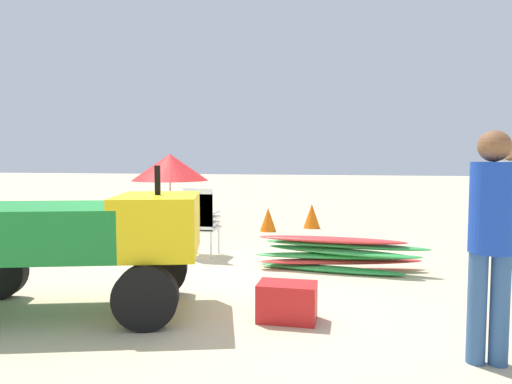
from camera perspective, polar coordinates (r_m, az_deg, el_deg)
name	(u,v)px	position (r m, az deg, el deg)	size (l,w,h in m)	color
ground	(205,293)	(5.52, -6.32, -12.37)	(80.00, 80.00, 0.00)	beige
utility_cart	(78,236)	(5.00, -21.27, -5.13)	(2.78, 1.91, 1.50)	#197A2D
stacked_plastic_chairs	(200,216)	(7.36, -6.94, -3.04)	(0.48, 0.48, 1.11)	white
surfboard_pile	(338,253)	(6.58, 10.10, -7.52)	(2.43, 0.85, 0.48)	green
lifeguard_near_right	(509,197)	(7.47, 28.88, -0.52)	(0.32, 0.32, 1.78)	#194C19
lifeguard_far_right	(491,231)	(3.88, 27.18, -4.29)	(0.32, 0.32, 1.78)	#33598C
beach_umbrella_left	(170,167)	(11.05, -10.65, 3.04)	(1.81, 1.81, 1.69)	beige
traffic_cone_near	(268,219)	(9.97, 1.52, -3.43)	(0.36, 0.36, 0.51)	orange
traffic_cone_far	(312,216)	(10.49, 6.95, -2.96)	(0.39, 0.39, 0.55)	orange
cooler_box	(287,302)	(4.58, 3.89, -13.45)	(0.56, 0.35, 0.37)	red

